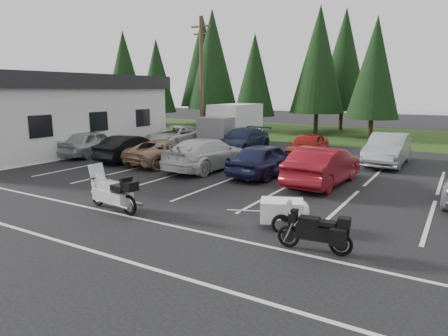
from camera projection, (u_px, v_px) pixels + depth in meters
ground at (244, 201)px, 14.38m from camera, size 120.00×120.00×0.00m
grass_strip at (376, 136)px, 34.54m from camera, size 80.00×16.00×0.01m
lake_water at (446, 117)px, 58.56m from camera, size 70.00×50.00×0.02m
building at (34, 113)px, 26.40m from camera, size 10.60×15.60×4.90m
utility_pole at (201, 79)px, 28.63m from camera, size 1.60×0.26×9.00m
box_truck at (229, 125)px, 28.66m from camera, size 2.40×5.60×2.90m
stall_markings at (268, 189)px, 16.06m from camera, size 32.00×16.00×0.01m
conifer_0 at (124, 70)px, 46.29m from camera, size 4.58×4.58×10.66m
conifer_1 at (157, 76)px, 42.31m from camera, size 3.96×3.96×9.22m
conifer_2 at (212, 60)px, 40.31m from camera, size 5.10×5.10×11.89m
conifer_3 at (255, 75)px, 36.67m from camera, size 3.87×3.87×9.02m
conifer_4 at (319, 60)px, 34.90m from camera, size 4.80×4.80×11.17m
conifer_5 at (375, 68)px, 31.44m from camera, size 4.14×4.14×9.63m
conifer_back_a at (203, 61)px, 45.82m from camera, size 5.28×5.28×12.30m
conifer_back_b at (344, 60)px, 38.21m from camera, size 4.97×4.97×11.58m
car_near_0 at (93, 143)px, 24.11m from camera, size 2.19×4.70×1.56m
car_near_1 at (131, 148)px, 22.39m from camera, size 1.57×4.40×1.44m
car_near_2 at (167, 152)px, 21.41m from camera, size 2.65×4.98×1.33m
car_near_3 at (208, 154)px, 19.91m from camera, size 2.62×5.58×1.57m
car_near_4 at (265, 159)px, 18.43m from camera, size 2.22×4.65×1.53m
car_near_5 at (323, 166)px, 16.68m from camera, size 1.97×5.01×1.62m
car_far_0 at (175, 137)px, 27.68m from camera, size 2.51×5.33×1.47m
car_far_1 at (242, 140)px, 25.57m from camera, size 2.15×5.20×1.50m
car_far_2 at (308, 146)px, 22.81m from camera, size 2.12×4.58×1.52m
car_far_3 at (388, 149)px, 21.16m from camera, size 1.82×5.07×1.66m
touring_motorcycle at (112, 189)px, 13.05m from camera, size 2.79×1.23×1.49m
cargo_trailer at (282, 213)px, 11.54m from camera, size 2.01×1.60×0.82m
adventure_motorcycle at (314, 227)px, 9.74m from camera, size 2.11×0.92×1.25m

